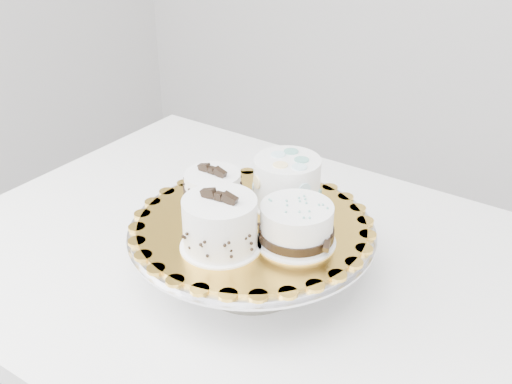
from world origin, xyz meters
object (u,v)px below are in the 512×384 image
Objects in this scene: table at (286,306)px; cake_ribbon at (297,226)px; cake_stand at (252,244)px; cake_dots at (287,181)px; cake_board at (252,224)px; cake_banded at (213,193)px; cake_swirl at (220,225)px.

table is 0.23m from cake_ribbon.
cake_dots is at bearing 84.26° from cake_stand.
cake_ribbon reaches higher than cake_board.
table is at bearing 60.49° from cake_board.
cake_stand is 3.84× the size of cake_banded.
cake_board is 2.59× the size of cake_ribbon.
table is 9.59× the size of cake_dots.
cake_dots is at bearing 127.56° from table.
cake_stand is 0.12m from cake_dots.
cake_swirl reaches higher than cake_banded.
cake_stand is 2.81× the size of cake_ribbon.
cake_ribbon is at bearing -1.02° from cake_banded.
table is 3.49× the size of cake_board.
table is 9.02× the size of cake_ribbon.
cake_ribbon is at bearing 34.36° from cake_swirl.
cake_banded is (-0.11, -0.06, 0.22)m from table.
cake_ribbon is (0.05, -0.06, 0.21)m from table.
cake_stand is at bearing -120.27° from table.
cake_board is at bearing -99.07° from cake_dots.
cake_stand is 1.09× the size of cake_board.
cake_ribbon is (0.09, -0.01, 0.03)m from cake_board.
cake_swirl is 0.87× the size of cake_ribbon.
cake_banded and cake_dots have the same top height.
cake_swirl is (-0.03, -0.14, 0.22)m from table.
cake_banded reaches higher than cake_stand.
cake_banded is 0.73× the size of cake_ribbon.
cake_banded is at bearing 127.45° from cake_swirl.
cake_board is (-0.00, 0.00, 0.04)m from cake_stand.
cake_banded reaches higher than table.
cake_swirl reaches higher than cake_board.
cake_dots reaches higher than table.
cake_board is 0.09m from cake_ribbon.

